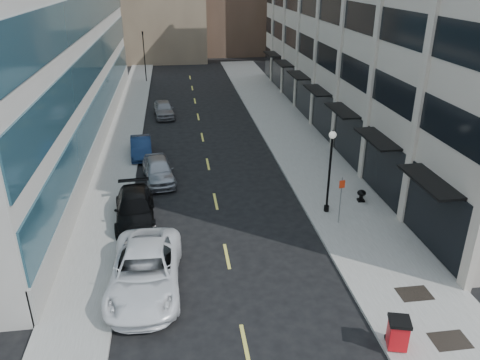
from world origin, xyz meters
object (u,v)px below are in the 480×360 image
object	(u,v)px
car_silver_sedan	(158,170)
sign_post	(341,194)
car_white_van	(145,271)
traffic_signal	(143,35)
trash_bin	(398,332)
car_blue_sedan	(141,147)
lamppost	(330,164)
urn_planter	(361,194)
car_black_pickup	(135,209)
car_grey_sedan	(164,109)

from	to	relation	value
car_silver_sedan	sign_post	size ratio (longest dim) A/B	1.71
car_white_van	traffic_signal	bearing A→B (deg)	94.59
trash_bin	sign_post	world-z (taller)	sign_post
car_blue_sedan	lamppost	xyz separation A→B (m)	(10.97, -10.74, 2.33)
car_white_van	sign_post	distance (m)	11.05
lamppost	sign_post	distance (m)	1.85
sign_post	urn_planter	bearing A→B (deg)	39.58
sign_post	urn_planter	size ratio (longest dim) A/B	3.78
car_black_pickup	car_grey_sedan	distance (m)	20.37
car_grey_sedan	urn_planter	world-z (taller)	car_grey_sedan
car_white_van	car_silver_sedan	bearing A→B (deg)	90.50
car_black_pickup	sign_post	distance (m)	11.27
car_silver_sedan	car_grey_sedan	xyz separation A→B (m)	(0.23, 15.01, -0.04)
car_black_pickup	car_silver_sedan	bearing A→B (deg)	73.25
car_black_pickup	trash_bin	distance (m)	15.07
car_grey_sedan	urn_planter	size ratio (longest dim) A/B	6.13
car_white_van	trash_bin	distance (m)	10.50
car_silver_sedan	car_blue_sedan	bearing A→B (deg)	97.90
lamppost	urn_planter	bearing A→B (deg)	20.80
car_silver_sedan	lamppost	size ratio (longest dim) A/B	0.95
traffic_signal	lamppost	distance (m)	38.31
traffic_signal	trash_bin	bearing A→B (deg)	-76.89
sign_post	urn_planter	world-z (taller)	sign_post
trash_bin	car_silver_sedan	bearing A→B (deg)	134.01
car_white_van	trash_bin	world-z (taller)	car_white_van
car_white_van	sign_post	bearing A→B (deg)	24.56
sign_post	traffic_signal	bearing A→B (deg)	100.16
car_blue_sedan	sign_post	bearing A→B (deg)	-51.34
car_silver_sedan	sign_post	bearing A→B (deg)	-44.77
car_grey_sedan	sign_post	world-z (taller)	sign_post
car_white_van	car_grey_sedan	world-z (taller)	car_white_van
car_silver_sedan	lamppost	xyz separation A→B (m)	(9.60, -5.93, 2.24)
car_black_pickup	car_blue_sedan	size ratio (longest dim) A/B	1.23
car_white_van	lamppost	bearing A→B (deg)	31.64
urn_planter	car_grey_sedan	bearing A→B (deg)	120.52
car_white_van	car_black_pickup	bearing A→B (deg)	99.93
trash_bin	sign_post	xyz separation A→B (m)	(0.95, 9.17, 1.06)
traffic_signal	lamppost	bearing A→B (deg)	-72.23
car_blue_sedan	car_grey_sedan	distance (m)	10.32
car_blue_sedan	car_white_van	bearing A→B (deg)	-90.41
car_black_pickup	car_grey_sedan	bearing A→B (deg)	81.90
car_blue_sedan	lamppost	world-z (taller)	lamppost
car_silver_sedan	sign_post	world-z (taller)	sign_post
car_blue_sedan	sign_post	distance (m)	16.58
car_white_van	urn_planter	distance (m)	14.00
car_white_van	sign_post	size ratio (longest dim) A/B	2.37
car_black_pickup	lamppost	world-z (taller)	lamppost
car_white_van	urn_planter	xyz separation A→B (m)	(12.38, 6.53, -0.31)
lamppost	traffic_signal	bearing A→B (deg)	107.77
car_silver_sedan	car_grey_sedan	world-z (taller)	car_silver_sedan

